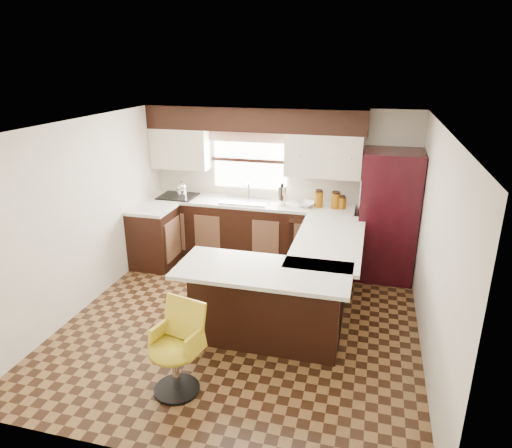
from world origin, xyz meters
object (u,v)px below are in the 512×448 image
(peninsula_return, at_px, (266,306))
(bar_chair, at_px, (174,351))
(peninsula_long, at_px, (323,274))
(refrigerator, at_px, (388,215))

(peninsula_return, bearing_deg, bar_chair, -121.44)
(peninsula_long, height_order, peninsula_return, same)
(peninsula_long, relative_size, peninsula_return, 1.18)
(peninsula_long, xyz_separation_m, bar_chair, (-1.17, -2.03, 0.01))
(peninsula_return, xyz_separation_m, bar_chair, (-0.65, -1.06, 0.01))
(refrigerator, bearing_deg, bar_chair, -121.50)
(bar_chair, bearing_deg, peninsula_return, 71.87)
(peninsula_long, relative_size, bar_chair, 2.13)
(refrigerator, bearing_deg, peninsula_long, -124.11)
(refrigerator, relative_size, bar_chair, 2.05)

